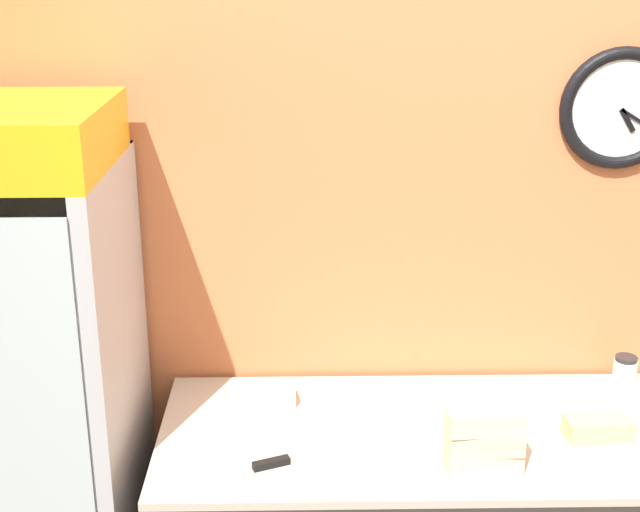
% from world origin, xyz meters
% --- Properties ---
extents(wall_back, '(5.20, 0.10, 2.70)m').
position_xyz_m(wall_back, '(0.00, 1.34, 1.35)').
color(wall_back, '#D17547').
rests_on(wall_back, ground_plane).
extents(beverage_cooler, '(0.64, 0.68, 1.88)m').
position_xyz_m(beverage_cooler, '(-1.38, 1.00, 1.02)').
color(beverage_cooler, '#B2B7BC').
rests_on(beverage_cooler, ground_plane).
extents(sandwich_stack_bottom, '(0.22, 0.11, 0.07)m').
position_xyz_m(sandwich_stack_bottom, '(-0.01, 0.70, 0.90)').
color(sandwich_stack_bottom, beige).
rests_on(sandwich_stack_bottom, prep_counter).
extents(sandwich_stack_middle, '(0.22, 0.10, 0.07)m').
position_xyz_m(sandwich_stack_middle, '(-0.01, 0.70, 0.96)').
color(sandwich_stack_middle, beige).
rests_on(sandwich_stack_middle, sandwich_stack_bottom).
extents(sandwich_stack_top, '(0.22, 0.11, 0.07)m').
position_xyz_m(sandwich_stack_top, '(-0.01, 0.70, 1.03)').
color(sandwich_stack_top, beige).
rests_on(sandwich_stack_top, sandwich_stack_middle).
extents(sandwich_flat_left, '(0.21, 0.11, 0.06)m').
position_xyz_m(sandwich_flat_left, '(0.38, 0.87, 0.90)').
color(sandwich_flat_left, tan).
rests_on(sandwich_flat_left, prep_counter).
extents(sandwich_flat_right, '(0.23, 0.12, 0.06)m').
position_xyz_m(sandwich_flat_right, '(-0.67, 1.09, 0.89)').
color(sandwich_flat_right, beige).
rests_on(sandwich_flat_right, prep_counter).
extents(chefs_knife, '(0.29, 0.15, 0.02)m').
position_xyz_m(chefs_knife, '(-0.57, 0.75, 0.87)').
color(chefs_knife, silver).
rests_on(chefs_knife, prep_counter).
extents(condiment_jar, '(0.08, 0.08, 0.12)m').
position_xyz_m(condiment_jar, '(0.56, 1.18, 0.92)').
color(condiment_jar, silver).
rests_on(condiment_jar, prep_counter).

